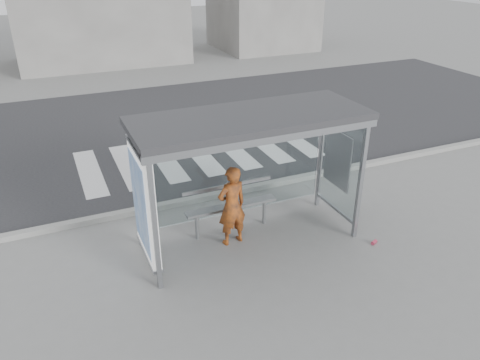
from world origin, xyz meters
name	(u,v)px	position (x,y,z in m)	size (l,w,h in m)	color
ground	(249,240)	(0.00, 0.00, 0.00)	(80.00, 80.00, 0.00)	slate
road	(159,128)	(0.00, 7.00, 0.00)	(30.00, 10.00, 0.01)	#242427
curb	(215,195)	(0.00, 1.95, 0.06)	(30.00, 0.18, 0.12)	gray
crosswalk	(199,154)	(0.50, 4.50, 0.00)	(6.55, 3.00, 0.00)	silver
bus_shelter	(230,150)	(-0.37, 0.06, 1.98)	(4.25, 1.65, 2.62)	gray
building_center	(98,9)	(0.00, 18.00, 2.50)	(8.00, 5.00, 5.00)	slate
person	(232,206)	(-0.34, 0.09, 0.82)	(0.60, 0.39, 1.64)	#D46113
bench	(231,206)	(-0.19, 0.50, 0.58)	(1.90, 0.33, 0.98)	slate
soda_can	(374,242)	(2.20, -1.09, 0.04)	(0.07, 0.07, 0.13)	#F14668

